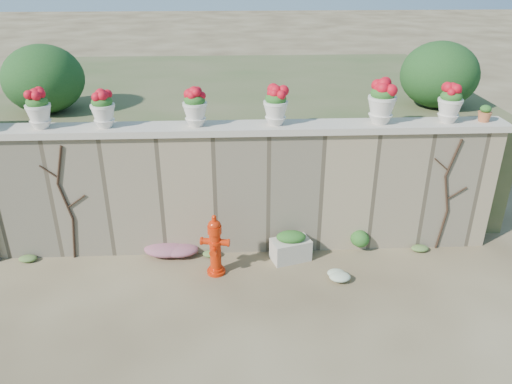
{
  "coord_description": "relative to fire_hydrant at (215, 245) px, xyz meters",
  "views": [
    {
      "loc": [
        -0.12,
        -5.32,
        4.4
      ],
      "look_at": [
        0.21,
        1.4,
        1.18
      ],
      "focal_mm": 35.0,
      "sensor_mm": 36.0,
      "label": 1
    }
  ],
  "objects": [
    {
      "name": "ground",
      "position": [
        0.42,
        -1.04,
        -0.5
      ],
      "size": [
        80.0,
        80.0,
        0.0
      ],
      "primitive_type": "plane",
      "color": "#4C3C26",
      "rests_on": "ground"
    },
    {
      "name": "stone_wall",
      "position": [
        0.42,
        0.76,
        0.5
      ],
      "size": [
        8.0,
        0.4,
        2.0
      ],
      "primitive_type": "cube",
      "color": "gray",
      "rests_on": "ground"
    },
    {
      "name": "wall_cap",
      "position": [
        0.42,
        0.76,
        1.55
      ],
      "size": [
        8.1,
        0.52,
        0.1
      ],
      "primitive_type": "cube",
      "color": "beige",
      "rests_on": "stone_wall"
    },
    {
      "name": "raised_fill",
      "position": [
        0.42,
        3.96,
        0.5
      ],
      "size": [
        9.0,
        6.0,
        2.0
      ],
      "primitive_type": "cube",
      "color": "#384C23",
      "rests_on": "ground"
    },
    {
      "name": "back_shrub_left",
      "position": [
        -2.78,
        1.96,
        2.05
      ],
      "size": [
        1.3,
        1.3,
        1.1
      ],
      "primitive_type": "ellipsoid",
      "color": "#143814",
      "rests_on": "raised_fill"
    },
    {
      "name": "back_shrub_right",
      "position": [
        3.82,
        1.96,
        2.05
      ],
      "size": [
        1.3,
        1.3,
        1.1
      ],
      "primitive_type": "ellipsoid",
      "color": "#143814",
      "rests_on": "raised_fill"
    },
    {
      "name": "vine_left",
      "position": [
        -2.26,
        0.54,
        0.49
      ],
      "size": [
        0.6,
        0.04,
        1.91
      ],
      "color": "black",
      "rests_on": "ground"
    },
    {
      "name": "vine_right",
      "position": [
        3.64,
        0.54,
        0.49
      ],
      "size": [
        0.6,
        0.04,
        1.91
      ],
      "color": "black",
      "rests_on": "ground"
    },
    {
      "name": "fire_hydrant",
      "position": [
        0.0,
        0.0,
        0.0
      ],
      "size": [
        0.43,
        0.3,
        0.99
      ],
      "rotation": [
        0.0,
        0.0,
        -0.18
      ],
      "color": "red",
      "rests_on": "ground"
    },
    {
      "name": "planter_box",
      "position": [
        1.17,
        0.33,
        -0.27
      ],
      "size": [
        0.67,
        0.51,
        0.5
      ],
      "rotation": [
        0.0,
        0.0,
        0.3
      ],
      "color": "beige",
      "rests_on": "ground"
    },
    {
      "name": "green_shrub",
      "position": [
        2.33,
        0.46,
        -0.25
      ],
      "size": [
        0.53,
        0.47,
        0.5
      ],
      "primitive_type": "ellipsoid",
      "color": "#1E5119",
      "rests_on": "ground"
    },
    {
      "name": "magenta_clump",
      "position": [
        -0.73,
        0.51,
        -0.37
      ],
      "size": [
        0.93,
        0.62,
        0.25
      ],
      "primitive_type": "ellipsoid",
      "color": "#C82884",
      "rests_on": "ground"
    },
    {
      "name": "white_flowers",
      "position": [
        1.82,
        -0.28,
        -0.41
      ],
      "size": [
        0.5,
        0.4,
        0.18
      ],
      "primitive_type": "ellipsoid",
      "color": "white",
      "rests_on": "ground"
    },
    {
      "name": "urn_pot_0",
      "position": [
        -2.49,
        0.76,
        1.88
      ],
      "size": [
        0.36,
        0.36,
        0.56
      ],
      "color": "silver",
      "rests_on": "wall_cap"
    },
    {
      "name": "urn_pot_1",
      "position": [
        -1.57,
        0.76,
        1.87
      ],
      "size": [
        0.35,
        0.35,
        0.55
      ],
      "color": "silver",
      "rests_on": "wall_cap"
    },
    {
      "name": "urn_pot_2",
      "position": [
        -0.25,
        0.76,
        1.88
      ],
      "size": [
        0.36,
        0.36,
        0.56
      ],
      "color": "silver",
      "rests_on": "wall_cap"
    },
    {
      "name": "urn_pot_3",
      "position": [
        0.93,
        0.76,
        1.88
      ],
      "size": [
        0.36,
        0.36,
        0.57
      ],
      "color": "silver",
      "rests_on": "wall_cap"
    },
    {
      "name": "urn_pot_4",
      "position": [
        2.51,
        0.76,
        1.93
      ],
      "size": [
        0.42,
        0.42,
        0.65
      ],
      "color": "silver",
      "rests_on": "wall_cap"
    },
    {
      "name": "urn_pot_5",
      "position": [
        3.54,
        0.76,
        1.89
      ],
      "size": [
        0.37,
        0.37,
        0.57
      ],
      "color": "silver",
      "rests_on": "wall_cap"
    },
    {
      "name": "terracotta_pot",
      "position": [
        4.1,
        0.76,
        1.72
      ],
      "size": [
        0.2,
        0.2,
        0.24
      ],
      "color": "#B76138",
      "rests_on": "wall_cap"
    }
  ]
}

